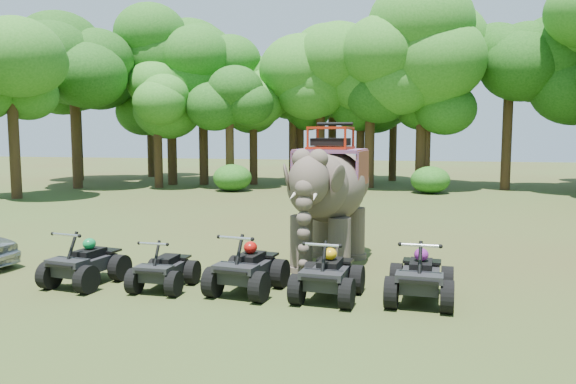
% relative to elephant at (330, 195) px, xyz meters
% --- Properties ---
extents(ground, '(110.00, 110.00, 0.00)m').
position_rel_elephant_xyz_m(ground, '(-1.05, -1.42, -1.83)').
color(ground, '#47381E').
rests_on(ground, ground).
extents(elephant, '(2.39, 4.55, 3.67)m').
position_rel_elephant_xyz_m(elephant, '(0.00, 0.00, 0.00)').
color(elephant, brown).
rests_on(elephant, ground).
extents(atv_0, '(1.52, 1.91, 1.28)m').
position_rel_elephant_xyz_m(atv_0, '(-5.13, -3.07, -1.19)').
color(atv_0, black).
rests_on(atv_0, ground).
extents(atv_1, '(1.15, 1.56, 1.14)m').
position_rel_elephant_xyz_m(atv_1, '(-3.24, -3.01, -1.26)').
color(atv_1, black).
rests_on(atv_1, ground).
extents(atv_2, '(1.56, 1.97, 1.33)m').
position_rel_elephant_xyz_m(atv_2, '(-1.38, -2.87, -1.17)').
color(atv_2, black).
rests_on(atv_2, ground).
extents(atv_3, '(1.42, 1.84, 1.28)m').
position_rel_elephant_xyz_m(atv_3, '(0.39, -2.98, -1.19)').
color(atv_3, black).
rests_on(atv_3, ground).
extents(atv_4, '(1.42, 1.87, 1.33)m').
position_rel_elephant_xyz_m(atv_4, '(2.25, -2.83, -1.17)').
color(atv_4, black).
rests_on(atv_4, ground).
extents(tree_0, '(5.40, 5.40, 7.71)m').
position_rel_elephant_xyz_m(tree_0, '(-1.05, 22.28, 2.02)').
color(tree_0, '#195114').
rests_on(tree_0, ground).
extents(tree_1, '(4.74, 4.74, 6.77)m').
position_rel_elephant_xyz_m(tree_1, '(3.04, 20.49, 1.55)').
color(tree_1, '#195114').
rests_on(tree_1, ground).
extents(tree_2, '(6.25, 6.25, 8.92)m').
position_rel_elephant_xyz_m(tree_2, '(7.66, 20.88, 2.63)').
color(tree_2, '#195114').
rests_on(tree_2, ground).
extents(tree_26, '(5.44, 5.44, 7.77)m').
position_rel_elephant_xyz_m(tree_26, '(-17.78, 11.01, 2.05)').
color(tree_26, '#195114').
rests_on(tree_26, ground).
extents(tree_27, '(6.44, 6.44, 9.20)m').
position_rel_elephant_xyz_m(tree_27, '(-17.72, 16.43, 2.77)').
color(tree_27, '#195114').
rests_on(tree_27, ground).
extents(tree_28, '(5.09, 5.09, 7.27)m').
position_rel_elephant_xyz_m(tree_28, '(-13.01, 17.77, 1.80)').
color(tree_28, '#195114').
rests_on(tree_28, ground).
extents(tree_29, '(4.57, 4.57, 6.52)m').
position_rel_elephant_xyz_m(tree_29, '(-8.39, 17.70, 1.43)').
color(tree_29, '#195114').
rests_on(tree_29, ground).
extents(tree_30, '(5.02, 5.02, 7.17)m').
position_rel_elephant_xyz_m(tree_30, '(-5.56, 22.55, 1.75)').
color(tree_30, '#195114').
rests_on(tree_30, ground).
extents(tree_31, '(5.27, 5.27, 7.53)m').
position_rel_elephant_xyz_m(tree_31, '(0.94, 25.78, 1.93)').
color(tree_31, '#195114').
rests_on(tree_31, ground).
extents(tree_32, '(5.39, 5.39, 7.70)m').
position_rel_elephant_xyz_m(tree_32, '(-5.19, 23.18, 2.02)').
color(tree_32, '#195114').
rests_on(tree_32, ground).
extents(tree_33, '(6.81, 6.81, 9.73)m').
position_rel_elephant_xyz_m(tree_33, '(-3.41, 26.30, 3.03)').
color(tree_33, '#195114').
rests_on(tree_33, ground).
extents(tree_34, '(5.38, 5.38, 7.69)m').
position_rel_elephant_xyz_m(tree_34, '(-0.42, 21.04, 2.01)').
color(tree_34, '#195114').
rests_on(tree_34, ground).
extents(tree_35, '(6.75, 6.75, 9.64)m').
position_rel_elephant_xyz_m(tree_35, '(-11.02, 20.33, 2.99)').
color(tree_35, '#195114').
rests_on(tree_35, ground).
extents(tree_36, '(6.26, 6.26, 8.94)m').
position_rel_elephant_xyz_m(tree_36, '(-3.54, 21.52, 2.64)').
color(tree_36, '#195114').
rests_on(tree_36, ground).
extents(tree_37, '(5.01, 5.01, 7.15)m').
position_rel_elephant_xyz_m(tree_37, '(-17.20, 25.46, 1.74)').
color(tree_37, '#195114').
rests_on(tree_37, ground).
extents(tree_38, '(5.12, 5.12, 7.31)m').
position_rel_elephant_xyz_m(tree_38, '(-7.89, 21.14, 1.82)').
color(tree_38, '#195114').
rests_on(tree_38, ground).
extents(tree_40, '(7.39, 7.39, 10.56)m').
position_rel_elephant_xyz_m(tree_40, '(2.72, 20.35, 3.45)').
color(tree_40, '#195114').
rests_on(tree_40, ground).
extents(tree_41, '(7.13, 7.13, 10.19)m').
position_rel_elephant_xyz_m(tree_41, '(-13.02, 19.88, 3.26)').
color(tree_41, '#195114').
rests_on(tree_41, ground).
extents(tree_43, '(6.72, 6.72, 9.60)m').
position_rel_elephant_xyz_m(tree_43, '(-0.33, 20.42, 2.97)').
color(tree_43, '#195114').
rests_on(tree_43, ground).
extents(tree_45, '(6.71, 6.71, 9.58)m').
position_rel_elephant_xyz_m(tree_45, '(-20.82, 21.52, 2.96)').
color(tree_45, '#195114').
rests_on(tree_45, ground).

